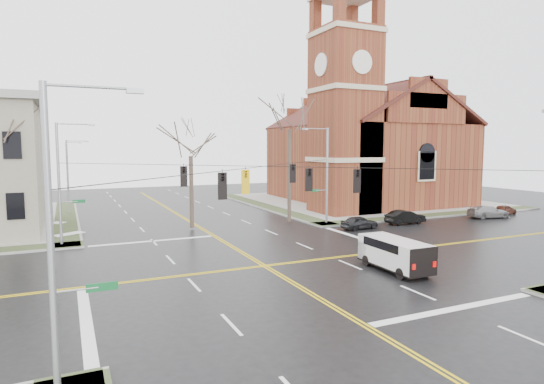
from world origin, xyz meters
name	(u,v)px	position (x,y,z in m)	size (l,w,h in m)	color
ground	(264,266)	(0.00, 0.00, 0.00)	(120.00, 120.00, 0.00)	black
sidewalks	(264,265)	(0.00, 0.00, 0.08)	(80.00, 80.00, 0.17)	gray
road_markings	(264,266)	(0.00, 0.00, 0.01)	(100.00, 100.00, 0.01)	gold
church	(361,139)	(24.76, 24.78, 8.43)	(24.28, 27.48, 27.50)	maroon
signal_pole_ne	(325,173)	(11.32, 11.50, 4.95)	(2.75, 0.22, 9.00)	gray
signal_pole_nw	(61,180)	(-11.32, 11.50, 4.95)	(2.75, 0.22, 9.00)	gray
signal_pole_sw	(57,234)	(-11.32, -11.50, 4.95)	(2.75, 0.22, 9.00)	gray
span_wires	(264,166)	(0.00, 0.00, 6.20)	(23.02, 23.02, 0.03)	black
traffic_signals	(269,179)	(0.00, -0.67, 5.45)	(8.21, 8.26, 1.30)	black
streetlight_north_a	(69,174)	(-10.65, 28.00, 4.47)	(2.30, 0.20, 8.00)	gray
streetlight_north_b	(68,167)	(-10.65, 48.00, 4.47)	(2.30, 0.20, 8.00)	gray
cargo_van	(393,252)	(6.64, -4.03, 1.12)	(2.03, 5.03, 1.89)	silver
parked_car_a	(359,222)	(12.86, 8.09, 0.60)	(1.42, 3.54, 1.21)	black
parked_car_b	(405,217)	(18.52, 8.57, 0.66)	(1.40, 4.02, 1.32)	black
parked_car_c	(488,212)	(28.94, 7.93, 0.64)	(1.79, 4.42, 1.28)	gray
parked_car_d	(505,210)	(32.42, 8.73, 0.56)	(1.31, 3.26, 1.11)	#411D12
tree_nw_far	(3,134)	(-15.12, 13.83, 8.34)	(4.00, 4.00, 11.52)	#3C3026
tree_nw_near	(191,151)	(-0.88, 14.23, 7.00)	(4.00, 4.00, 9.63)	#3C3026
tree_ne	(290,123)	(8.66, 13.77, 9.63)	(4.00, 4.00, 13.33)	#3C3026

